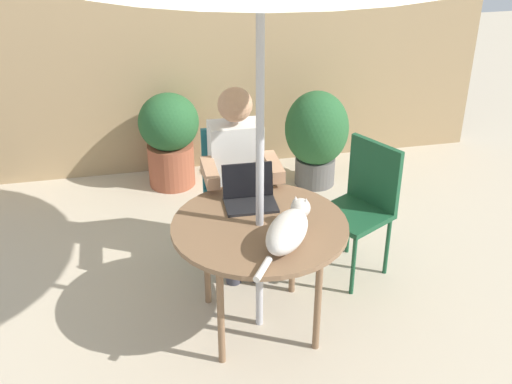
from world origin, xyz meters
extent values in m
plane|color=#BCAD93|center=(0.00, 0.00, 0.00)|extent=(14.00, 14.00, 0.00)
cube|color=tan|center=(0.00, 2.25, 0.95)|extent=(4.92, 0.08, 1.89)
cylinder|color=brown|center=(0.00, 0.00, 0.69)|extent=(0.99, 0.99, 0.03)
cylinder|color=brown|center=(0.27, 0.27, 0.34)|extent=(0.04, 0.04, 0.68)
cylinder|color=brown|center=(-0.27, 0.27, 0.34)|extent=(0.04, 0.04, 0.68)
cylinder|color=brown|center=(-0.27, -0.27, 0.34)|extent=(0.04, 0.04, 0.68)
cylinder|color=brown|center=(0.27, -0.27, 0.34)|extent=(0.04, 0.04, 0.68)
cylinder|color=#B7B7BC|center=(0.00, 0.00, 1.13)|extent=(0.04, 0.04, 2.27)
cube|color=#1E606B|center=(0.00, 0.75, 0.45)|extent=(0.40, 0.40, 0.04)
cube|color=#1E606B|center=(0.00, 0.93, 0.69)|extent=(0.40, 0.04, 0.44)
cylinder|color=#1E606B|center=(0.17, 0.92, 0.22)|extent=(0.03, 0.03, 0.43)
cylinder|color=#1E606B|center=(-0.17, 0.92, 0.22)|extent=(0.03, 0.03, 0.43)
cylinder|color=#1E606B|center=(-0.17, 0.58, 0.22)|extent=(0.03, 0.03, 0.43)
cylinder|color=#1E606B|center=(0.17, 0.58, 0.22)|extent=(0.03, 0.03, 0.43)
cube|color=#194C2D|center=(0.71, 0.40, 0.45)|extent=(0.55, 0.55, 0.04)
cube|color=#194C2D|center=(0.87, 0.49, 0.69)|extent=(0.23, 0.37, 0.44)
cylinder|color=#194C2D|center=(0.94, 0.34, 0.22)|extent=(0.03, 0.03, 0.43)
cylinder|color=#194C2D|center=(0.77, 0.63, 0.22)|extent=(0.03, 0.03, 0.43)
cylinder|color=#194C2D|center=(0.48, 0.46, 0.22)|extent=(0.03, 0.03, 0.43)
cylinder|color=#194C2D|center=(0.64, 0.17, 0.22)|extent=(0.03, 0.03, 0.43)
cube|color=white|center=(0.00, 0.75, 0.74)|extent=(0.34, 0.20, 0.54)
sphere|color=tan|center=(0.00, 0.74, 1.14)|extent=(0.22, 0.22, 0.22)
cube|color=#383842|center=(-0.08, 0.60, 0.52)|extent=(0.12, 0.30, 0.12)
cylinder|color=#383842|center=(-0.08, 0.45, 0.23)|extent=(0.10, 0.10, 0.47)
cube|color=#383842|center=(0.08, 0.60, 0.52)|extent=(0.12, 0.30, 0.12)
cylinder|color=#383842|center=(0.08, 0.45, 0.23)|extent=(0.10, 0.10, 0.47)
cube|color=tan|center=(-0.20, 0.53, 0.79)|extent=(0.08, 0.32, 0.08)
cube|color=tan|center=(0.20, 0.53, 0.79)|extent=(0.08, 0.32, 0.08)
cube|color=black|center=(-0.01, 0.21, 0.72)|extent=(0.31, 0.23, 0.02)
cube|color=black|center=(-0.01, 0.31, 0.82)|extent=(0.30, 0.07, 0.20)
cube|color=black|center=(-0.01, 0.32, 0.82)|extent=(0.30, 0.06, 0.20)
ellipsoid|color=silver|center=(0.09, -0.24, 0.79)|extent=(0.38, 0.44, 0.17)
sphere|color=silver|center=(0.22, -0.05, 0.81)|extent=(0.11, 0.11, 0.11)
ellipsoid|color=white|center=(0.15, -0.15, 0.75)|extent=(0.17, 0.17, 0.09)
cylinder|color=silver|center=(-0.08, -0.46, 0.73)|extent=(0.13, 0.17, 0.04)
cone|color=silver|center=(0.24, -0.06, 0.86)|extent=(0.04, 0.04, 0.03)
cone|color=silver|center=(0.19, -0.03, 0.86)|extent=(0.04, 0.04, 0.03)
cylinder|color=#9E5138|center=(-0.34, 1.93, 0.18)|extent=(0.39, 0.39, 0.36)
ellipsoid|color=#26592D|center=(-0.34, 1.93, 0.56)|extent=(0.49, 0.49, 0.48)
cylinder|color=#595654|center=(0.84, 1.69, 0.12)|extent=(0.34, 0.34, 0.24)
ellipsoid|color=#26592D|center=(0.84, 1.69, 0.50)|extent=(0.52, 0.52, 0.63)
camera|label=1|loc=(-0.65, -3.02, 2.60)|focal=45.66mm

